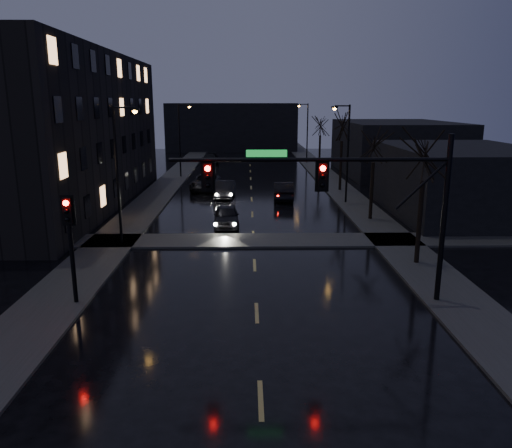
{
  "coord_description": "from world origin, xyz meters",
  "views": [
    {
      "loc": [
        -0.35,
        -10.5,
        8.2
      ],
      "look_at": [
        0.0,
        9.88,
        3.2
      ],
      "focal_mm": 35.0,
      "sensor_mm": 36.0,
      "label": 1
    }
  ],
  "objects_px": {
    "oncoming_car_c": "(206,182)",
    "oncoming_car_d": "(210,159)",
    "oncoming_car_b": "(225,189)",
    "lead_car": "(283,191)",
    "oncoming_car_a": "(226,216)"
  },
  "relations": [
    {
      "from": "oncoming_car_a",
      "to": "oncoming_car_b",
      "type": "relative_size",
      "value": 0.96
    },
    {
      "from": "oncoming_car_c",
      "to": "oncoming_car_d",
      "type": "bearing_deg",
      "value": 96.41
    },
    {
      "from": "oncoming_car_b",
      "to": "lead_car",
      "type": "xyz_separation_m",
      "value": [
        5.09,
        -1.09,
        0.06
      ]
    },
    {
      "from": "oncoming_car_c",
      "to": "oncoming_car_a",
      "type": "bearing_deg",
      "value": -76.48
    },
    {
      "from": "oncoming_car_a",
      "to": "oncoming_car_c",
      "type": "height_order",
      "value": "oncoming_car_c"
    },
    {
      "from": "lead_car",
      "to": "oncoming_car_c",
      "type": "bearing_deg",
      "value": -31.77
    },
    {
      "from": "oncoming_car_d",
      "to": "lead_car",
      "type": "distance_m",
      "value": 25.82
    },
    {
      "from": "oncoming_car_d",
      "to": "oncoming_car_c",
      "type": "bearing_deg",
      "value": -84.06
    },
    {
      "from": "oncoming_car_a",
      "to": "lead_car",
      "type": "relative_size",
      "value": 0.88
    },
    {
      "from": "oncoming_car_c",
      "to": "oncoming_car_d",
      "type": "xyz_separation_m",
      "value": [
        -1.03,
        19.69,
        -0.01
      ]
    },
    {
      "from": "oncoming_car_b",
      "to": "oncoming_car_d",
      "type": "distance_m",
      "value": 23.61
    },
    {
      "from": "oncoming_car_a",
      "to": "lead_car",
      "type": "distance_m",
      "value": 10.38
    },
    {
      "from": "oncoming_car_a",
      "to": "oncoming_car_d",
      "type": "height_order",
      "value": "oncoming_car_d"
    },
    {
      "from": "oncoming_car_a",
      "to": "oncoming_car_d",
      "type": "bearing_deg",
      "value": 93.23
    },
    {
      "from": "oncoming_car_c",
      "to": "lead_car",
      "type": "distance_m",
      "value": 8.56
    }
  ]
}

